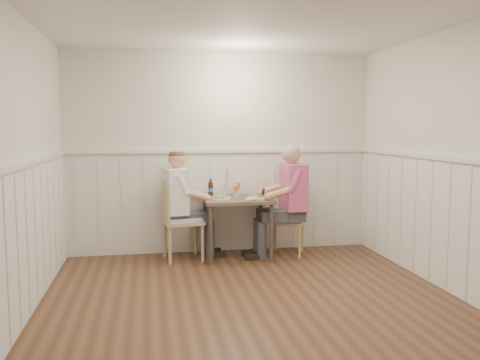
{
  "coord_description": "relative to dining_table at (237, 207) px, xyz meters",
  "views": [
    {
      "loc": [
        -0.94,
        -4.33,
        1.64
      ],
      "look_at": [
        0.14,
        1.64,
        1.0
      ],
      "focal_mm": 38.0,
      "sensor_mm": 36.0,
      "label": 1
    }
  ],
  "objects": [
    {
      "name": "beer_glass_b",
      "position": [
        0.01,
        0.17,
        0.21
      ],
      "size": [
        0.06,
        0.06,
        0.16
      ],
      "color": "silver",
      "rests_on": "dining_table"
    },
    {
      "name": "dining_table",
      "position": [
        0.0,
        0.0,
        0.0
      ],
      "size": [
        0.84,
        0.7,
        0.75
      ],
      "color": "brown",
      "rests_on": "ground"
    },
    {
      "name": "chair_right",
      "position": [
        0.71,
        0.02,
        -0.17
      ],
      "size": [
        0.54,
        0.54,
        0.87
      ],
      "color": "tan",
      "rests_on": "ground"
    },
    {
      "name": "gingham_mat",
      "position": [
        -0.22,
        0.17,
        0.11
      ],
      "size": [
        0.33,
        0.3,
        0.01
      ],
      "color": "#6788BD",
      "rests_on": "dining_table"
    },
    {
      "name": "grass_vase",
      "position": [
        -0.1,
        0.31,
        0.28
      ],
      "size": [
        0.05,
        0.05,
        0.4
      ],
      "color": "silver",
      "rests_on": "dining_table"
    },
    {
      "name": "ground_plane",
      "position": [
        -0.14,
        -1.84,
        -0.64
      ],
      "size": [
        4.5,
        4.5,
        0.0
      ],
      "primitive_type": "plane",
      "color": "#492C1A"
    },
    {
      "name": "wainscot",
      "position": [
        -0.14,
        -1.15,
        0.05
      ],
      "size": [
        4.0,
        4.49,
        1.34
      ],
      "color": "silver",
      "rests_on": "ground"
    },
    {
      "name": "chair_left",
      "position": [
        -0.73,
        0.02,
        -0.11
      ],
      "size": [
        0.51,
        0.51,
        0.98
      ],
      "color": "tan",
      "rests_on": "ground"
    },
    {
      "name": "rolled_napkin",
      "position": [
        0.12,
        -0.26,
        0.13
      ],
      "size": [
        0.17,
        0.14,
        0.04
      ],
      "color": "white",
      "rests_on": "dining_table"
    },
    {
      "name": "plate_diner",
      "position": [
        -0.22,
        -0.04,
        0.13
      ],
      "size": [
        0.26,
        0.26,
        0.06
      ],
      "color": "white",
      "rests_on": "dining_table"
    },
    {
      "name": "beer_bottle",
      "position": [
        -0.31,
        0.18,
        0.21
      ],
      "size": [
        0.07,
        0.07,
        0.24
      ],
      "color": "#311D09",
      "rests_on": "dining_table"
    },
    {
      "name": "beer_glass_a",
      "position": [
        0.04,
        0.23,
        0.24
      ],
      "size": [
        0.08,
        0.08,
        0.21
      ],
      "color": "silver",
      "rests_on": "dining_table"
    },
    {
      "name": "plate_man",
      "position": [
        0.25,
        -0.05,
        0.13
      ],
      "size": [
        0.28,
        0.28,
        0.07
      ],
      "color": "white",
      "rests_on": "dining_table"
    },
    {
      "name": "man_in_pink",
      "position": [
        0.67,
        -0.05,
        -0.04
      ],
      "size": [
        0.66,
        0.46,
        1.44
      ],
      "color": "#3F3F47",
      "rests_on": "ground"
    },
    {
      "name": "room_shell",
      "position": [
        -0.14,
        -1.84,
        0.88
      ],
      "size": [
        4.04,
        4.54,
        2.6
      ],
      "color": "silver",
      "rests_on": "ground"
    },
    {
      "name": "diner_cream",
      "position": [
        -0.72,
        0.06,
        -0.06
      ],
      "size": [
        0.7,
        0.5,
        1.39
      ],
      "color": "#3F3F47",
      "rests_on": "ground"
    }
  ]
}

